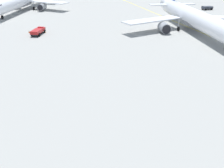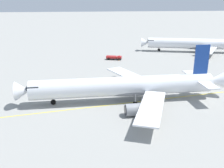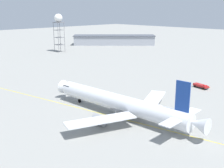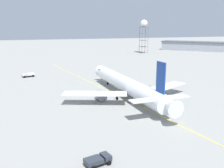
# 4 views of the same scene
# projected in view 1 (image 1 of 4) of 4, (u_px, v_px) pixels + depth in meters

# --- Properties ---
(ground_plane) EXTENTS (600.00, 600.00, 0.00)m
(ground_plane) POSITION_uv_depth(u_px,v_px,m) (168.00, 30.00, 71.14)
(ground_plane) COLOR gray
(airliner_main) EXTENTS (35.71, 45.33, 11.83)m
(airliner_main) POSITION_uv_depth(u_px,v_px,m) (195.00, 19.00, 68.36)
(airliner_main) COLOR white
(airliner_main) RESTS_ON ground_plane
(airliner_secondary) EXTENTS (31.25, 43.70, 12.10)m
(airliner_secondary) POSITION_uv_depth(u_px,v_px,m) (22.00, 1.00, 96.27)
(airliner_secondary) COLOR white
(airliner_secondary) RESTS_ON ground_plane
(baggage_truck_truck) EXTENTS (4.00, 2.77, 1.22)m
(baggage_truck_truck) POSITION_uv_depth(u_px,v_px,m) (207.00, 8.00, 98.50)
(baggage_truck_truck) COLOR #232326
(baggage_truck_truck) RESTS_ON ground_plane
(ops_pickup_truck) EXTENTS (3.10, 5.67, 1.41)m
(ops_pickup_truck) POSITION_uv_depth(u_px,v_px,m) (38.00, 31.00, 67.00)
(ops_pickup_truck) COLOR #232326
(ops_pickup_truck) RESTS_ON ground_plane
(taxiway_centreline) EXTENTS (24.75, 136.55, 0.01)m
(taxiway_centreline) POSITION_uv_depth(u_px,v_px,m) (193.00, 29.00, 72.45)
(taxiway_centreline) COLOR yellow
(taxiway_centreline) RESTS_ON ground_plane
(safety_cone_near) EXTENTS (0.36, 0.36, 0.55)m
(safety_cone_near) POSITION_uv_depth(u_px,v_px,m) (45.00, 32.00, 68.85)
(safety_cone_near) COLOR orange
(safety_cone_near) RESTS_ON ground_plane
(safety_cone_mid) EXTENTS (0.36, 0.36, 0.55)m
(safety_cone_mid) POSITION_uv_depth(u_px,v_px,m) (29.00, 32.00, 68.83)
(safety_cone_mid) COLOR orange
(safety_cone_mid) RESTS_ON ground_plane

